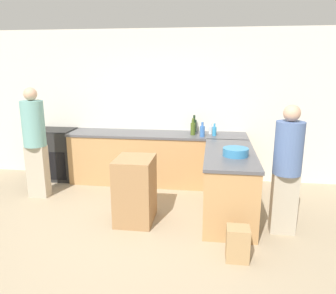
# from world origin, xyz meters

# --- Properties ---
(ground_plane) EXTENTS (14.00, 14.00, 0.00)m
(ground_plane) POSITION_xyz_m (0.00, 0.00, 0.00)
(ground_plane) COLOR tan
(wall_back) EXTENTS (8.00, 0.06, 2.70)m
(wall_back) POSITION_xyz_m (0.00, 2.38, 1.35)
(wall_back) COLOR silver
(wall_back) RESTS_ON ground_plane
(counter_back) EXTENTS (3.11, 0.69, 0.91)m
(counter_back) POSITION_xyz_m (0.00, 2.02, 0.46)
(counter_back) COLOR tan
(counter_back) RESTS_ON ground_plane
(counter_peninsula) EXTENTS (0.69, 1.66, 0.91)m
(counter_peninsula) POSITION_xyz_m (1.21, 0.87, 0.46)
(counter_peninsula) COLOR tan
(counter_peninsula) RESTS_ON ground_plane
(range_oven) EXTENTS (0.72, 0.61, 0.93)m
(range_oven) POSITION_xyz_m (-1.92, 2.04, 0.46)
(range_oven) COLOR black
(range_oven) RESTS_ON ground_plane
(island_table) EXTENTS (0.49, 0.59, 0.89)m
(island_table) POSITION_xyz_m (-0.04, 0.49, 0.44)
(island_table) COLOR #997047
(island_table) RESTS_ON ground_plane
(mixing_bowl) EXTENTS (0.34, 0.34, 0.11)m
(mixing_bowl) POSITION_xyz_m (1.27, 0.70, 0.97)
(mixing_bowl) COLOR teal
(mixing_bowl) RESTS_ON counter_peninsula
(vinegar_bottle_clear) EXTENTS (0.07, 0.07, 0.19)m
(vinegar_bottle_clear) POSITION_xyz_m (0.93, 2.09, 0.99)
(vinegar_bottle_clear) COLOR silver
(vinegar_bottle_clear) RESTS_ON counter_back
(water_bottle_blue) EXTENTS (0.08, 0.08, 0.25)m
(water_bottle_blue) POSITION_xyz_m (0.79, 1.85, 1.01)
(water_bottle_blue) COLOR #386BB7
(water_bottle_blue) RESTS_ON counter_back
(wine_bottle_dark) EXTENTS (0.09, 0.09, 0.31)m
(wine_bottle_dark) POSITION_xyz_m (0.63, 2.21, 1.03)
(wine_bottle_dark) COLOR black
(wine_bottle_dark) RESTS_ON counter_back
(olive_oil_bottle) EXTENTS (0.08, 0.08, 0.29)m
(olive_oil_bottle) POSITION_xyz_m (0.63, 1.96, 1.03)
(olive_oil_bottle) COLOR #475B1E
(olive_oil_bottle) RESTS_ON counter_back
(dish_soap_bottle) EXTENTS (0.07, 0.07, 0.21)m
(dish_soap_bottle) POSITION_xyz_m (0.99, 1.95, 1.00)
(dish_soap_bottle) COLOR #338CBF
(dish_soap_bottle) RESTS_ON counter_back
(person_by_range) EXTENTS (0.34, 0.34, 1.75)m
(person_by_range) POSITION_xyz_m (-1.79, 1.13, 0.95)
(person_by_range) COLOR #ADA38E
(person_by_range) RESTS_ON ground_plane
(person_at_peninsula) EXTENTS (0.34, 0.34, 1.63)m
(person_at_peninsula) POSITION_xyz_m (1.88, 0.44, 0.88)
(person_at_peninsula) COLOR #ADA38E
(person_at_peninsula) RESTS_ON ground_plane
(paper_bag) EXTENTS (0.25, 0.22, 0.38)m
(paper_bag) POSITION_xyz_m (1.27, -0.27, 0.19)
(paper_bag) COLOR #A88456
(paper_bag) RESTS_ON ground_plane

